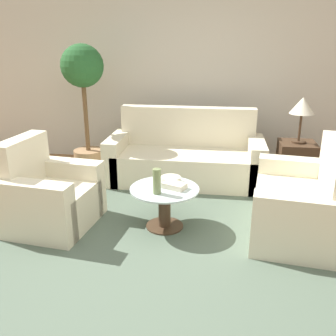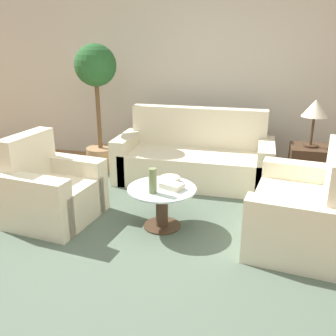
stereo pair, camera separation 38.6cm
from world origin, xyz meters
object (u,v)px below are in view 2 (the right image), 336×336
potted_plant (97,89)px  vase (153,181)px  bowl (170,180)px  book_stack (172,186)px  coffee_table (162,202)px  sofa_main (195,159)px  armchair (50,193)px  loveseat (305,211)px  table_lamp (315,110)px

potted_plant → vase: potted_plant is taller
bowl → vase: bearing=-106.8°
vase → book_stack: 0.23m
potted_plant → coffee_table: bearing=-48.4°
coffee_table → potted_plant: bearing=131.6°
sofa_main → armchair: (-1.26, -1.48, -0.00)m
book_stack → coffee_table: bearing=-151.6°
sofa_main → bowl: sofa_main is taller
vase → sofa_main: bearing=85.1°
coffee_table → book_stack: size_ratio=2.67×
loveseat → potted_plant: bearing=-109.8°
vase → coffee_table: bearing=70.2°
bowl → coffee_table: bearing=-104.1°
armchair → book_stack: armchair is taller
table_lamp → bowl: (-1.47, -1.23, -0.56)m
potted_plant → bowl: 2.00m
sofa_main → loveseat: size_ratio=1.49×
loveseat → table_lamp: bearing=-178.7°
armchair → bowl: size_ratio=4.64×
armchair → potted_plant: potted_plant is taller
loveseat → potted_plant: 3.12m
armchair → coffee_table: bearing=-78.5°
armchair → coffee_table: 1.19m
coffee_table → armchair: bearing=-175.4°
coffee_table → vase: 0.31m
sofa_main → bowl: bearing=-91.8°
armchair → potted_plant: size_ratio=0.54×
potted_plant → table_lamp: bearing=-1.6°
loveseat → potted_plant: potted_plant is taller
loveseat → bowl: loveseat is taller
vase → table_lamp: bearing=44.6°
bowl → sofa_main: bearing=88.2°
sofa_main → vase: size_ratio=8.17×
coffee_table → bowl: size_ratio=3.35×
table_lamp → bowl: size_ratio=2.80×
vase → book_stack: bearing=45.5°
bowl → loveseat: bearing=-3.3°
sofa_main → loveseat: 1.83m
loveseat → potted_plant: size_ratio=0.77×
loveseat → book_stack: 1.28m
coffee_table → vase: size_ratio=2.77×
table_lamp → vase: 2.23m
potted_plant → vase: bearing=-52.2°
sofa_main → table_lamp: (1.43, 0.01, 0.72)m
vase → book_stack: size_ratio=0.96×
table_lamp → potted_plant: potted_plant is taller
table_lamp → potted_plant: bearing=178.4°
coffee_table → bowl: 0.25m
book_stack → loveseat: bearing=26.5°
coffee_table → table_lamp: (1.51, 1.39, 0.74)m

